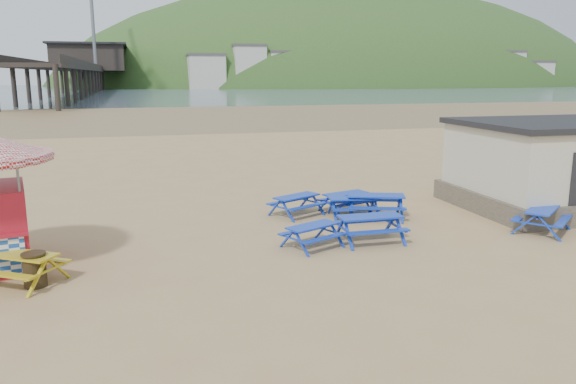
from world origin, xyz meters
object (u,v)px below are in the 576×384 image
object	(u,v)px
picnic_table_blue_a	(297,205)
litter_bin	(35,269)
amenity_block	(565,164)
picnic_table_blue_b	(353,208)
picnic_table_yellow	(21,269)

from	to	relation	value
picnic_table_blue_a	litter_bin	bearing A→B (deg)	-174.84
picnic_table_blue_a	amenity_block	distance (m)	9.93
amenity_block	picnic_table_blue_b	bearing A→B (deg)	176.86
litter_bin	amenity_block	xyz separation A→B (m)	(17.37, 3.56, 1.16)
picnic_table_yellow	amenity_block	size ratio (longest dim) A/B	0.30
picnic_table_blue_a	picnic_table_yellow	world-z (taller)	picnic_table_yellow
picnic_table_blue_a	litter_bin	size ratio (longest dim) A/B	2.61
picnic_table_blue_b	picnic_table_yellow	bearing A→B (deg)	-150.25
picnic_table_yellow	amenity_block	world-z (taller)	amenity_block
picnic_table_blue_a	litter_bin	distance (m)	8.99
picnic_table_yellow	litter_bin	size ratio (longest dim) A/B	2.77
litter_bin	picnic_table_blue_a	bearing A→B (deg)	32.30
litter_bin	picnic_table_yellow	bearing A→B (deg)	141.61
picnic_table_blue_b	amenity_block	size ratio (longest dim) A/B	0.25
picnic_table_blue_a	picnic_table_blue_b	distance (m)	1.95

